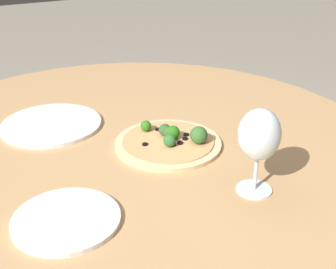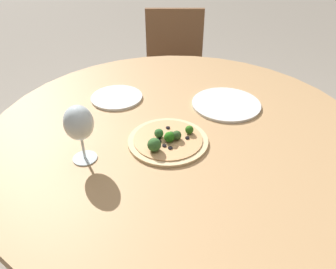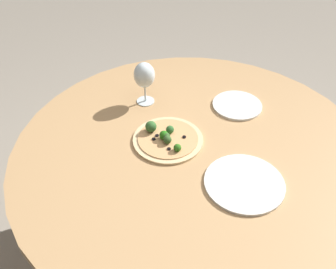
{
  "view_description": "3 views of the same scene",
  "coord_description": "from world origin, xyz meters",
  "px_view_note": "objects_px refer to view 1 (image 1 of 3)",
  "views": [
    {
      "loc": [
        -0.95,
        0.36,
        1.31
      ],
      "look_at": [
        -0.04,
        -0.09,
        0.8
      ],
      "focal_mm": 50.0,
      "sensor_mm": 36.0,
      "label": 1
    },
    {
      "loc": [
        -0.08,
        -0.95,
        1.4
      ],
      "look_at": [
        -0.04,
        -0.09,
        0.8
      ],
      "focal_mm": 35.0,
      "sensor_mm": 36.0,
      "label": 2
    },
    {
      "loc": [
        1.0,
        -0.18,
        1.69
      ],
      "look_at": [
        -0.04,
        -0.09,
        0.8
      ],
      "focal_mm": 40.0,
      "sensor_mm": 36.0,
      "label": 3
    }
  ],
  "objects_px": {
    "pizza": "(170,141)",
    "plate_far": "(51,124)",
    "wine_glass": "(259,136)",
    "plate_near": "(66,220)"
  },
  "relations": [
    {
      "from": "plate_far",
      "to": "pizza",
      "type": "bearing_deg",
      "value": -135.32
    },
    {
      "from": "pizza",
      "to": "plate_far",
      "type": "bearing_deg",
      "value": 44.68
    },
    {
      "from": "pizza",
      "to": "plate_near",
      "type": "height_order",
      "value": "pizza"
    },
    {
      "from": "plate_near",
      "to": "pizza",
      "type": "bearing_deg",
      "value": -58.6
    },
    {
      "from": "wine_glass",
      "to": "plate_far",
      "type": "distance_m",
      "value": 0.59
    },
    {
      "from": "pizza",
      "to": "plate_far",
      "type": "xyz_separation_m",
      "value": [
        0.24,
        0.24,
        -0.01
      ]
    },
    {
      "from": "plate_near",
      "to": "wine_glass",
      "type": "bearing_deg",
      "value": -99.96
    },
    {
      "from": "pizza",
      "to": "plate_near",
      "type": "relative_size",
      "value": 1.28
    },
    {
      "from": "pizza",
      "to": "plate_near",
      "type": "distance_m",
      "value": 0.36
    },
    {
      "from": "wine_glass",
      "to": "plate_far",
      "type": "bearing_deg",
      "value": 31.63
    }
  ]
}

